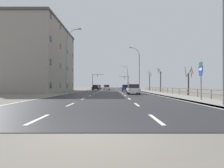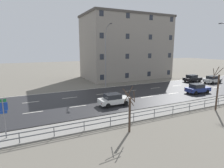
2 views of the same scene
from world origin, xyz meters
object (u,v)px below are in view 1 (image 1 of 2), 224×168
at_px(street_lamp_distant, 127,77).
at_px(car_distant, 107,87).
at_px(traffic_signal_left, 94,79).
at_px(car_far_left, 133,89).
at_px(highway_sign, 201,76).
at_px(brick_building, 39,59).
at_px(car_near_left, 99,87).
at_px(street_lamp_foreground, 220,24).
at_px(car_mid_centre, 126,88).
at_px(traffic_signal_right, 127,80).
at_px(street_lamp_left_bank, 67,62).
at_px(car_near_right, 96,87).
at_px(street_lamp_midground, 139,70).

height_order(street_lamp_distant, car_distant, street_lamp_distant).
height_order(traffic_signal_left, car_far_left, traffic_signal_left).
xyz_separation_m(highway_sign, brick_building, (-24.89, 25.58, 5.38)).
bearing_deg(street_lamp_distant, car_distant, -108.25).
height_order(car_far_left, car_distant, same).
bearing_deg(highway_sign, car_near_left, 103.81).
height_order(street_lamp_foreground, car_mid_centre, street_lamp_foreground).
bearing_deg(street_lamp_foreground, traffic_signal_right, 90.19).
height_order(traffic_signal_right, car_distant, traffic_signal_right).
xyz_separation_m(car_far_left, car_distant, (-4.97, 25.96, 0.00)).
distance_m(street_lamp_left_bank, traffic_signal_left, 45.10).
bearing_deg(car_far_left, street_lamp_foreground, -77.77).
distance_m(street_lamp_foreground, car_distant, 43.58).
xyz_separation_m(street_lamp_left_bank, highway_sign, (15.82, -16.07, -3.46)).
xyz_separation_m(street_lamp_left_bank, car_distant, (6.36, 22.03, -4.86)).
distance_m(street_lamp_distant, car_far_left, 52.03).
bearing_deg(brick_building, traffic_signal_left, 75.08).
relative_size(car_near_right, car_far_left, 1.02).
distance_m(car_distant, car_near_left, 15.14).
relative_size(street_lamp_left_bank, car_mid_centre, 2.77).
xyz_separation_m(street_lamp_midground, street_lamp_distant, (-0.01, 34.14, -0.43)).
bearing_deg(traffic_signal_right, car_far_left, -93.82).
height_order(street_lamp_foreground, car_far_left, street_lamp_foreground).
bearing_deg(street_lamp_distant, brick_building, -122.00).
bearing_deg(highway_sign, traffic_signal_left, 104.15).
distance_m(street_lamp_distant, car_near_right, 30.87).
bearing_deg(brick_building, car_distant, 39.05).
height_order(street_lamp_distant, traffic_signal_right, street_lamp_distant).
bearing_deg(street_lamp_foreground, car_distant, 101.27).
height_order(street_lamp_distant, car_far_left, street_lamp_distant).
relative_size(street_lamp_distant, car_near_right, 2.47).
height_order(traffic_signal_left, car_near_left, traffic_signal_left).
relative_size(street_lamp_left_bank, brick_building, 0.56).
distance_m(car_near_right, car_distant, 3.97).
relative_size(street_lamp_foreground, street_lamp_left_bank, 0.93).
height_order(traffic_signal_right, car_near_left, traffic_signal_right).
bearing_deg(street_lamp_foreground, car_near_right, 106.08).
xyz_separation_m(car_near_right, car_mid_centre, (8.04, -7.91, 0.00)).
distance_m(street_lamp_left_bank, car_far_left, 12.94).
distance_m(highway_sign, traffic_signal_left, 63.09).
height_order(street_lamp_left_bank, brick_building, brick_building).
xyz_separation_m(street_lamp_left_bank, traffic_signal_right, (14.61, 45.19, -2.01)).
relative_size(street_lamp_midground, street_lamp_distant, 1.09).
height_order(street_lamp_foreground, street_lamp_left_bank, street_lamp_left_bank).
xyz_separation_m(car_near_right, car_near_left, (-0.47, 17.26, 0.00)).
distance_m(street_lamp_foreground, highway_sign, 5.45).
relative_size(traffic_signal_right, brick_building, 0.27).
distance_m(street_lamp_distant, car_near_left, 16.87).
xyz_separation_m(traffic_signal_right, car_distant, (-8.25, -23.16, -2.85)).
bearing_deg(street_lamp_midground, street_lamp_left_bank, -137.42).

